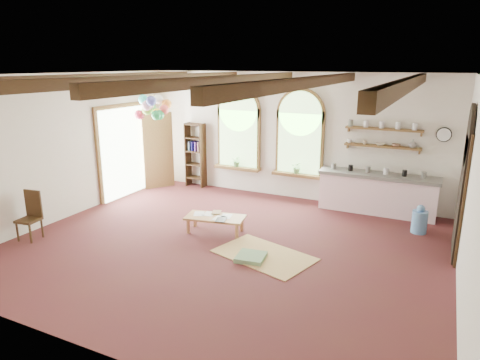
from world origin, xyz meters
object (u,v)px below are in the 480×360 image
Objects in this scene: coffee_table at (215,218)px; side_chair at (30,226)px; kitchen_counter at (377,193)px; balloon_cluster at (153,108)px.

side_chair is (-3.14, -1.90, -0.02)m from coffee_table.
side_chair is at bearing -142.21° from kitchen_counter.
coffee_table is at bearing 31.18° from side_chair.
balloon_cluster is at bearing 79.05° from side_chair.
coffee_table is 3.67m from side_chair.
kitchen_counter is 7.54m from side_chair.
kitchen_counter is 2.07× the size of coffee_table.
kitchen_counter is 3.91m from coffee_table.
kitchen_counter is at bearing 44.00° from coffee_table.
balloon_cluster is at bearing -166.28° from kitchen_counter.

